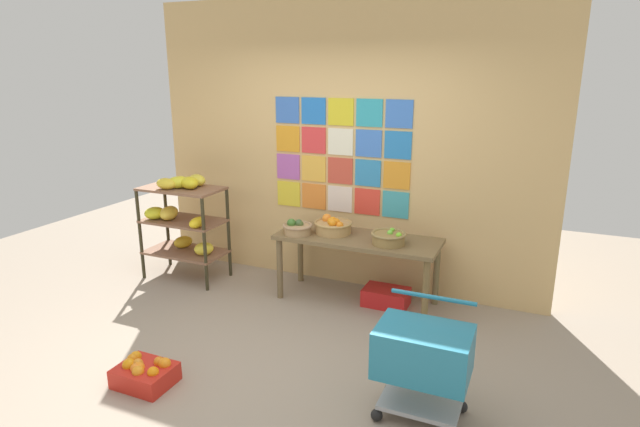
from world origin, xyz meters
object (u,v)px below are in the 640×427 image
shopping_cart (423,356)px  fruit_basket_back_left (333,226)px  banana_shelf_unit (182,214)px  orange_crate_foreground (144,373)px  fruit_basket_right (297,228)px  fruit_basket_centre (389,238)px  display_table (358,245)px  produce_crate_under_table (386,297)px

shopping_cart → fruit_basket_back_left: bearing=124.5°
banana_shelf_unit → orange_crate_foreground: 2.14m
orange_crate_foreground → fruit_basket_right: bearing=78.8°
banana_shelf_unit → fruit_basket_right: banana_shelf_unit is taller
fruit_basket_centre → display_table: bearing=166.1°
display_table → shopping_cart: shopping_cart is taller
orange_crate_foreground → banana_shelf_unit: bearing=119.0°
display_table → fruit_basket_centre: (0.33, -0.08, 0.15)m
display_table → orange_crate_foreground: (-0.94, -1.96, -0.49)m
fruit_basket_centre → produce_crate_under_table: 0.65m
shopping_cart → fruit_basket_centre: bearing=110.0°
shopping_cart → banana_shelf_unit: bearing=150.7°
produce_crate_under_table → shopping_cart: size_ratio=0.56×
fruit_basket_right → orange_crate_foreground: size_ratio=0.72×
display_table → orange_crate_foreground: bearing=-115.7°
fruit_basket_right → banana_shelf_unit: bearing=-178.1°
banana_shelf_unit → fruit_basket_right: size_ratio=3.90×
banana_shelf_unit → display_table: banana_shelf_unit is taller
banana_shelf_unit → display_table: bearing=5.3°
orange_crate_foreground → fruit_basket_centre: bearing=55.9°
fruit_basket_back_left → produce_crate_under_table: fruit_basket_back_left is taller
fruit_basket_back_left → orange_crate_foreground: size_ratio=0.92×
fruit_basket_centre → fruit_basket_back_left: (-0.60, 0.10, 0.01)m
fruit_basket_centre → produce_crate_under_table: bearing=108.0°
fruit_basket_right → produce_crate_under_table: size_ratio=0.67×
fruit_basket_centre → shopping_cart: bearing=-65.4°
fruit_basket_back_left → produce_crate_under_table: 0.87m
display_table → produce_crate_under_table: (0.30, 0.02, -0.50)m
banana_shelf_unit → produce_crate_under_table: (2.23, 0.20, -0.64)m
fruit_basket_centre → fruit_basket_back_left: size_ratio=0.87×
display_table → fruit_basket_centre: 0.37m
display_table → produce_crate_under_table: 0.58m
banana_shelf_unit → fruit_basket_back_left: bearing=6.9°
fruit_basket_centre → orange_crate_foreground: 2.36m
shopping_cart → display_table: bearing=118.5°
fruit_basket_back_left → shopping_cart: fruit_basket_back_left is taller
fruit_basket_centre → banana_shelf_unit: bearing=-177.5°
banana_shelf_unit → orange_crate_foreground: size_ratio=2.83×
display_table → orange_crate_foreground: size_ratio=3.91×
fruit_basket_centre → fruit_basket_right: size_ratio=1.11×
fruit_basket_centre → orange_crate_foreground: size_ratio=0.81×
display_table → fruit_basket_centre: bearing=-13.9°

